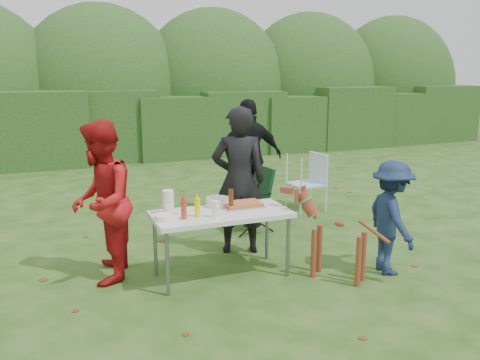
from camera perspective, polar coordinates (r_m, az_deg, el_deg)
name	(u,v)px	position (r m, az deg, el deg)	size (l,w,h in m)	color
ground	(220,283)	(5.60, -2.29, -11.53)	(80.00, 80.00, 0.00)	#1E4211
hedge_row	(112,127)	(13.02, -14.17, 5.81)	(22.00, 1.40, 1.70)	#23471C
shrub_backdrop	(102,93)	(14.54, -15.20, 9.39)	(20.00, 2.60, 3.20)	#3D6628
folding_table	(221,217)	(5.56, -2.12, -4.15)	(1.50, 0.70, 0.74)	silver
person_cook	(239,180)	(6.26, -0.14, -0.06)	(0.67, 0.44, 1.84)	black
person_red_jacket	(101,202)	(5.62, -15.32, -2.43)	(0.85, 0.66, 1.75)	#A71115
person_black_puffy	(250,157)	(7.95, 1.07, 2.57)	(1.06, 0.44, 1.81)	black
child	(391,218)	(5.91, 16.62, -4.08)	(0.83, 0.48, 1.29)	#162547
dog	(339,237)	(5.65, 11.04, -6.34)	(1.01, 0.40, 0.96)	brown
camping_chair	(250,199)	(7.21, 1.10, -2.13)	(0.57, 0.57, 0.91)	#123319
lawn_chair	(306,182)	(8.33, 7.44, -0.19)	(0.55, 0.55, 0.93)	#4FA2E3
food_tray	(243,206)	(5.74, 0.31, -2.95)	(0.45, 0.30, 0.02)	#B7B7BA
focaccia_bread	(243,204)	(5.73, 0.31, -2.68)	(0.40, 0.26, 0.04)	#BF6332
mustard_bottle	(197,208)	(5.36, -4.80, -3.10)	(0.06, 0.06, 0.20)	#F6E900
ketchup_bottle	(184,209)	(5.30, -6.33, -3.22)	(0.06, 0.06, 0.22)	#B5341C
beer_bottle	(231,200)	(5.58, -1.02, -2.22)	(0.06, 0.06, 0.24)	#47230F
paper_towel_roll	(168,202)	(5.49, -8.06, -2.49)	(0.12, 0.12, 0.26)	white
cup_stack	(215,209)	(5.32, -2.78, -3.30)	(0.08, 0.08, 0.18)	white
pasta_bowl	(217,202)	(5.77, -2.54, -2.47)	(0.26, 0.26, 0.10)	silver
plate_stack	(166,217)	(5.33, -8.29, -4.14)	(0.24, 0.24, 0.05)	white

